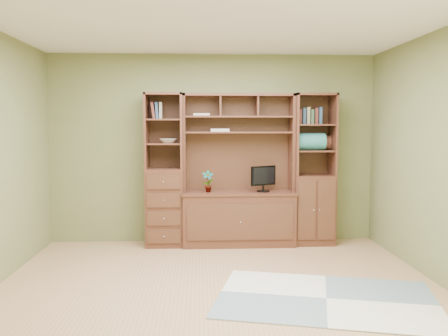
{
  "coord_description": "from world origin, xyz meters",
  "views": [
    {
      "loc": [
        -0.18,
        -4.61,
        1.62
      ],
      "look_at": [
        0.11,
        1.2,
        1.1
      ],
      "focal_mm": 38.0,
      "sensor_mm": 36.0,
      "label": 1
    }
  ],
  "objects": [
    {
      "name": "center_hutch",
      "position": [
        0.34,
        1.73,
        1.02
      ],
      "size": [
        1.54,
        0.53,
        2.05
      ],
      "primitive_type": "cube",
      "color": "#4D281B",
      "rests_on": "ground"
    },
    {
      "name": "monitor",
      "position": [
        0.67,
        1.7,
        0.97
      ],
      "size": [
        0.43,
        0.34,
        0.48
      ],
      "primitive_type": "cube",
      "rotation": [
        0.0,
        0.0,
        0.51
      ],
      "color": "black",
      "rests_on": "center_hutch"
    },
    {
      "name": "magazines",
      "position": [
        0.09,
        1.82,
        1.56
      ],
      "size": [
        0.25,
        0.18,
        0.04
      ],
      "primitive_type": "cube",
      "color": "beige",
      "rests_on": "center_hutch"
    },
    {
      "name": "blanket_red",
      "position": [
        1.46,
        1.85,
        1.39
      ],
      "size": [
        0.35,
        0.19,
        0.19
      ],
      "primitive_type": "cube",
      "color": "brown",
      "rests_on": "right_tower"
    },
    {
      "name": "right_tower",
      "position": [
        1.37,
        1.77,
        1.02
      ],
      "size": [
        0.55,
        0.45,
        2.05
      ],
      "primitive_type": "cube",
      "color": "#4D281B",
      "rests_on": "ground"
    },
    {
      "name": "rug",
      "position": [
        0.99,
        -0.36,
        0.01
      ],
      "size": [
        2.27,
        1.79,
        0.01
      ],
      "primitive_type": "cube",
      "rotation": [
        0.0,
        0.0,
        -0.25
      ],
      "color": "#AAB1B0",
      "rests_on": "ground"
    },
    {
      "name": "orchid",
      "position": [
        -0.08,
        1.7,
        0.88
      ],
      "size": [
        0.15,
        0.1,
        0.29
      ],
      "primitive_type": "imported",
      "color": "brown",
      "rests_on": "center_hutch"
    },
    {
      "name": "bowl",
      "position": [
        -0.6,
        1.77,
        1.42
      ],
      "size": [
        0.23,
        0.23,
        0.06
      ],
      "primitive_type": "imported",
      "color": "beige",
      "rests_on": "left_tower"
    },
    {
      "name": "room",
      "position": [
        0.0,
        0.0,
        1.3
      ],
      "size": [
        4.6,
        4.1,
        2.64
      ],
      "color": "tan",
      "rests_on": "ground"
    },
    {
      "name": "left_tower",
      "position": [
        -0.66,
        1.77,
        1.02
      ],
      "size": [
        0.5,
        0.45,
        2.05
      ],
      "primitive_type": "cube",
      "color": "#4D281B",
      "rests_on": "ground"
    },
    {
      "name": "blanket_teal",
      "position": [
        1.3,
        1.73,
        1.41
      ],
      "size": [
        0.4,
        0.23,
        0.23
      ],
      "primitive_type": "cube",
      "color": "#2C7572",
      "rests_on": "right_tower"
    }
  ]
}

